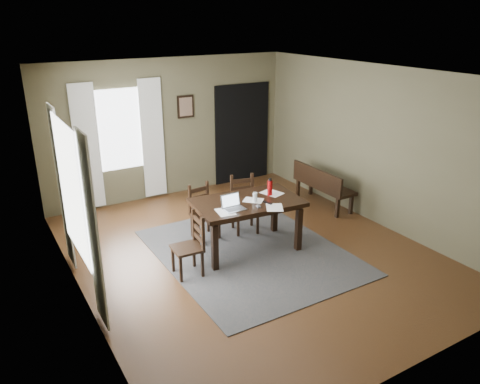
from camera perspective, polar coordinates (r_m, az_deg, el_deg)
ground at (r=7.30m, az=1.22°, el=-7.38°), size 5.00×6.00×0.01m
room_shell at (r=6.64m, az=1.34°, el=6.50°), size 5.02×6.02×2.71m
rug at (r=7.29m, az=1.22°, el=-7.30°), size 2.60×3.20×0.01m
dining_table at (r=7.09m, az=0.89°, el=-1.79°), size 1.69×1.11×0.81m
chair_end at (r=6.56m, az=-6.09°, el=-6.52°), size 0.42×0.42×0.90m
chair_back_left at (r=7.61m, az=-4.48°, el=-2.47°), size 0.43×0.44×0.90m
chair_back_right at (r=7.82m, az=0.51°, el=-1.54°), size 0.51×0.51×0.95m
bench at (r=8.96m, az=9.90°, el=1.04°), size 0.44×1.35×0.76m
laptop at (r=6.74m, az=-0.91°, el=-1.61°), size 0.31×0.25×0.21m
computer_mouse at (r=6.81m, az=2.26°, el=-1.76°), size 0.06×0.09×0.03m
tv_remote at (r=6.96m, az=3.39°, el=-1.31°), size 0.07×0.16×0.02m
drinking_glass at (r=6.98m, az=1.84°, el=-0.64°), size 0.08×0.08×0.15m
water_bottle at (r=7.24m, az=3.66°, el=0.55°), size 0.08×0.08×0.27m
paper_a at (r=6.65m, az=-1.78°, el=-2.43°), size 0.29×0.35×0.00m
paper_b at (r=6.82m, az=4.22°, el=-1.89°), size 0.36×0.38×0.00m
paper_c at (r=7.06m, az=1.63°, el=-1.00°), size 0.36×0.36×0.00m
paper_d at (r=7.36m, az=3.92°, el=-0.12°), size 0.33×0.38×0.00m
window_left at (r=6.06m, az=-19.97°, el=0.29°), size 0.01×1.30×1.70m
window_back at (r=8.98m, az=-14.49°, el=7.35°), size 1.00×0.01×1.50m
curtain_left_near at (r=5.41m, az=-17.52°, el=-4.76°), size 0.03×0.48×2.30m
curtain_left_far at (r=6.91m, az=-20.89°, el=0.45°), size 0.03×0.48×2.30m
curtain_back_left at (r=8.86m, az=-18.12°, el=5.13°), size 0.44×0.03×2.30m
curtain_back_right at (r=9.19m, az=-10.60°, el=6.37°), size 0.44×0.03×2.30m
framed_picture at (r=9.37m, az=-6.65°, el=10.30°), size 0.34×0.03×0.44m
doorway_back at (r=10.11m, az=0.27°, el=7.16°), size 1.30×0.03×2.10m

